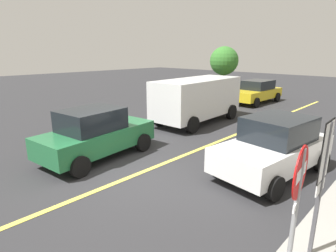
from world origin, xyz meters
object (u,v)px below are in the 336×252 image
(car_green_near_curb, at_px, (96,134))
(white_van, at_px, (197,98))
(car_yellow_far_lane, at_px, (256,91))
(car_white_approaching, at_px, (274,146))
(stop_sign, at_px, (297,197))
(tree_left_verge, at_px, (224,62))
(speed_limit_sign, at_px, (323,167))

(car_green_near_curb, bearing_deg, white_van, 5.24)
(car_yellow_far_lane, bearing_deg, car_white_approaching, -150.78)
(stop_sign, height_order, car_white_approaching, stop_sign)
(stop_sign, relative_size, car_green_near_curb, 0.56)
(stop_sign, bearing_deg, tree_left_verge, 36.17)
(car_green_near_curb, bearing_deg, car_yellow_far_lane, 4.40)
(car_green_near_curb, xyz_separation_m, tree_left_verge, (13.88, 4.05, 1.92))
(stop_sign, height_order, white_van, stop_sign)
(speed_limit_sign, distance_m, tree_left_verge, 17.75)
(car_white_approaching, bearing_deg, car_yellow_far_lane, 29.22)
(stop_sign, xyz_separation_m, tree_left_verge, (14.89, 10.88, 1.17))
(tree_left_verge, bearing_deg, white_van, -155.63)
(tree_left_verge, bearing_deg, car_yellow_far_lane, -97.03)
(tree_left_verge, bearing_deg, car_white_approaching, -140.82)
(car_yellow_far_lane, distance_m, tree_left_verge, 3.62)
(speed_limit_sign, relative_size, white_van, 0.48)
(speed_limit_sign, bearing_deg, white_van, 49.92)
(car_green_near_curb, bearing_deg, stop_sign, -98.35)
(car_green_near_curb, distance_m, car_yellow_far_lane, 13.55)
(tree_left_verge, bearing_deg, speed_limit_sign, -141.92)
(white_van, bearing_deg, car_yellow_far_lane, 3.69)
(car_white_approaching, bearing_deg, white_van, 58.98)
(white_van, xyz_separation_m, car_green_near_curb, (-6.20, -0.57, -0.42))
(stop_sign, height_order, car_yellow_far_lane, stop_sign)
(car_yellow_far_lane, distance_m, car_white_approaching, 12.13)
(white_van, distance_m, car_green_near_curb, 6.24)
(car_yellow_far_lane, relative_size, tree_left_verge, 1.18)
(speed_limit_sign, relative_size, car_yellow_far_lane, 0.55)
(white_van, relative_size, car_yellow_far_lane, 1.15)
(car_green_near_curb, relative_size, car_white_approaching, 1.02)
(stop_sign, height_order, speed_limit_sign, speed_limit_sign)
(car_green_near_curb, height_order, car_yellow_far_lane, car_green_near_curb)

